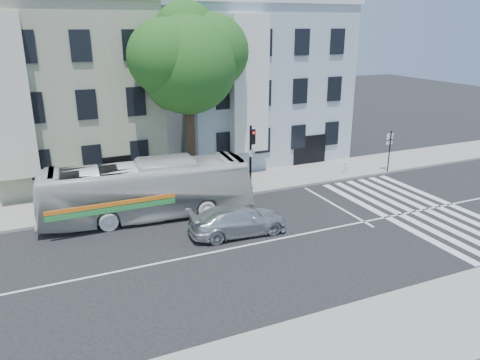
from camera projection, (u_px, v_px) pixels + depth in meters
ground at (251, 245)px, 21.65m from camera, size 120.00×120.00×0.00m
sidewalk_far at (195, 190)px, 28.56m from camera, size 80.00×4.00×0.15m
sidewalk_near at (359, 346)px, 14.70m from camera, size 80.00×4.00×0.15m
building_left at (54, 93)px, 30.20m from camera, size 12.00×10.00×11.00m
building_right at (250, 83)px, 35.62m from camera, size 12.00×10.00×11.00m
street_tree at (187, 59)px, 26.77m from camera, size 7.30×5.90×11.10m
bus at (147, 190)px, 24.31m from camera, size 3.47×11.11×3.05m
sedan at (238, 220)px, 22.60m from camera, size 2.22×4.93×1.40m
hedge at (156, 196)px, 26.33m from camera, size 8.13×4.16×0.70m
traffic_signal at (251, 151)px, 27.04m from camera, size 0.42×0.53×4.22m
fire_hydrant at (346, 167)px, 31.65m from camera, size 0.46×0.26×0.80m
far_sign_pole at (390, 146)px, 31.50m from camera, size 0.51×0.16×2.82m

